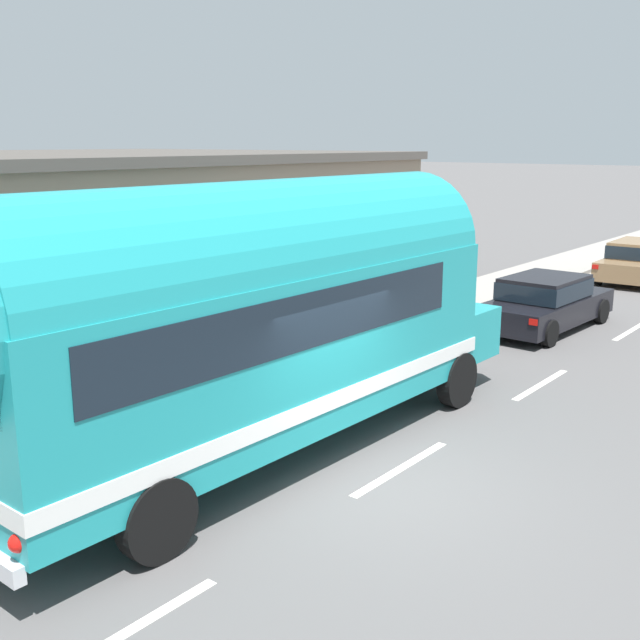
{
  "coord_description": "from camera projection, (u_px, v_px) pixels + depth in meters",
  "views": [
    {
      "loc": [
        5.55,
        -8.11,
        4.65
      ],
      "look_at": [
        -2.2,
        1.57,
        1.75
      ],
      "focal_mm": 42.93,
      "sensor_mm": 36.0,
      "label": 1
    }
  ],
  "objects": [
    {
      "name": "ground_plane",
      "position": [
        373.0,
        485.0,
        10.6
      ],
      "size": [
        300.0,
        300.0,
        0.0
      ],
      "primitive_type": "plane",
      "color": "#565454"
    },
    {
      "name": "sidewalk_slab",
      "position": [
        429.0,
        310.0,
        21.27
      ],
      "size": [
        2.45,
        90.0,
        0.15
      ],
      "primitive_type": "cube",
      "color": "gray",
      "rests_on": "ground"
    },
    {
      "name": "lane_markings",
      "position": [
        547.0,
        308.0,
        21.81
      ],
      "size": [
        3.97,
        80.0,
        0.01
      ],
      "color": "silver",
      "rests_on": "ground"
    },
    {
      "name": "car_lead",
      "position": [
        545.0,
        301.0,
        19.24
      ],
      "size": [
        2.04,
        4.63,
        1.37
      ],
      "color": "black",
      "rests_on": "ground"
    },
    {
      "name": "painted_bus",
      "position": [
        235.0,
        313.0,
        10.74
      ],
      "size": [
        2.72,
        11.28,
        4.12
      ],
      "color": "teal",
      "rests_on": "ground"
    }
  ]
}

